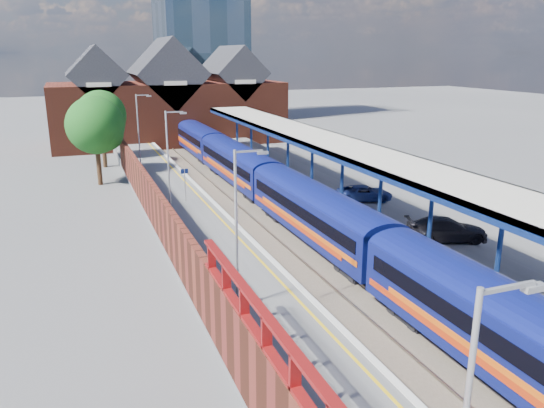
{
  "coord_description": "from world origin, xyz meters",
  "views": [
    {
      "loc": [
        -12.64,
        -14.33,
        11.77
      ],
      "look_at": [
        -1.2,
        15.65,
        2.6
      ],
      "focal_mm": 35.0,
      "sensor_mm": 36.0,
      "label": 1
    }
  ],
  "objects": [
    {
      "name": "right_platform",
      "position": [
        6.0,
        20.0,
        0.5
      ],
      "size": [
        6.0,
        76.0,
        1.0
      ],
      "primitive_type": "cube",
      "color": "#565659",
      "rests_on": "ground"
    },
    {
      "name": "lamp_post_b",
      "position": [
        -6.36,
        6.0,
        4.99
      ],
      "size": [
        1.48,
        0.18,
        7.0
      ],
      "color": "#A5A8AA",
      "rests_on": "left_platform"
    },
    {
      "name": "glass_tower",
      "position": [
        10.0,
        80.0,
        20.2
      ],
      "size": [
        14.2,
        14.2,
        40.3
      ],
      "color": "#456377",
      "rests_on": "ground"
    },
    {
      "name": "ground",
      "position": [
        0.0,
        30.0,
        0.0
      ],
      "size": [
        240.0,
        240.0,
        0.0
      ],
      "primitive_type": "plane",
      "color": "#5B5B5E",
      "rests_on": "ground"
    },
    {
      "name": "tree_far",
      "position": [
        -9.35,
        43.91,
        5.35
      ],
      "size": [
        5.2,
        5.2,
        8.1
      ],
      "color": "#382314",
      "rests_on": "ground"
    },
    {
      "name": "brick_wall",
      "position": [
        -8.1,
        13.54,
        2.45
      ],
      "size": [
        0.35,
        50.0,
        3.86
      ],
      "color": "#5D2518",
      "rests_on": "left_platform"
    },
    {
      "name": "parked_car_blue",
      "position": [
        7.7,
        19.32,
        1.58
      ],
      "size": [
        4.55,
        3.15,
        1.16
      ],
      "primitive_type": "imported",
      "rotation": [
        0.0,
        0.0,
        1.24
      ],
      "color": "navy",
      "rests_on": "right_platform"
    },
    {
      "name": "ballast_bed",
      "position": [
        0.0,
        20.0,
        0.03
      ],
      "size": [
        6.0,
        76.0,
        0.06
      ],
      "primitive_type": "cube",
      "color": "#473D33",
      "rests_on": "ground"
    },
    {
      "name": "tree_near",
      "position": [
        -10.35,
        35.91,
        5.35
      ],
      "size": [
        5.2,
        5.2,
        8.1
      ],
      "color": "#382314",
      "rests_on": "ground"
    },
    {
      "name": "coping_left",
      "position": [
        -3.15,
        20.0,
        1.02
      ],
      "size": [
        0.3,
        76.0,
        0.05
      ],
      "primitive_type": "cube",
      "color": "silver",
      "rests_on": "left_platform"
    },
    {
      "name": "train",
      "position": [
        1.49,
        22.93,
        2.12
      ],
      "size": [
        2.9,
        65.92,
        3.45
      ],
      "color": "navy",
      "rests_on": "ground"
    },
    {
      "name": "parked_car_dark",
      "position": [
        7.68,
        9.84,
        1.69
      ],
      "size": [
        5.13,
        3.47,
        1.38
      ],
      "primitive_type": "imported",
      "rotation": [
        0.0,
        0.0,
        1.22
      ],
      "color": "black",
      "rests_on": "right_platform"
    },
    {
      "name": "lamp_post_c",
      "position": [
        -6.36,
        22.0,
        4.99
      ],
      "size": [
        1.48,
        0.18,
        7.0
      ],
      "color": "#A5A8AA",
      "rests_on": "left_platform"
    },
    {
      "name": "left_platform",
      "position": [
        -5.5,
        20.0,
        0.5
      ],
      "size": [
        5.0,
        76.0,
        1.0
      ],
      "primitive_type": "cube",
      "color": "#565659",
      "rests_on": "ground"
    },
    {
      "name": "rails",
      "position": [
        0.0,
        20.0,
        0.12
      ],
      "size": [
        4.51,
        76.0,
        0.14
      ],
      "color": "slate",
      "rests_on": "ground"
    },
    {
      "name": "coping_right",
      "position": [
        3.15,
        20.0,
        1.02
      ],
      "size": [
        0.3,
        76.0,
        0.05
      ],
      "primitive_type": "cube",
      "color": "silver",
      "rests_on": "right_platform"
    },
    {
      "name": "station_building",
      "position": [
        0.0,
        58.0,
        5.45
      ],
      "size": [
        30.0,
        12.12,
        13.78
      ],
      "color": "#5D2518",
      "rests_on": "ground"
    },
    {
      "name": "lamp_post_d",
      "position": [
        -6.36,
        38.0,
        4.99
      ],
      "size": [
        1.48,
        0.18,
        7.0
      ],
      "color": "#A5A8AA",
      "rests_on": "left_platform"
    },
    {
      "name": "yellow_line",
      "position": [
        -3.75,
        20.0,
        1.01
      ],
      "size": [
        0.14,
        76.0,
        0.01
      ],
      "primitive_type": "cube",
      "color": "yellow",
      "rests_on": "left_platform"
    },
    {
      "name": "canopy",
      "position": [
        5.48,
        21.95,
        5.25
      ],
      "size": [
        4.5,
        52.0,
        4.48
      ],
      "color": "navy",
      "rests_on": "right_platform"
    },
    {
      "name": "platform_sign",
      "position": [
        -5.0,
        24.0,
        2.69
      ],
      "size": [
        0.55,
        0.08,
        2.5
      ],
      "color": "#A5A8AA",
      "rests_on": "left_platform"
    }
  ]
}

